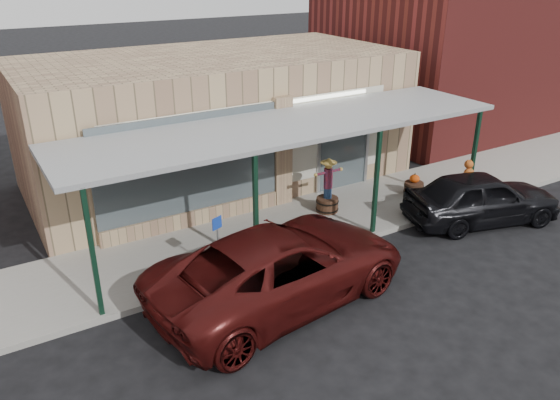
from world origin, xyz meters
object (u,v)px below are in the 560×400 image
handicap_sign (218,237)px  parked_sedan (482,198)px  barrel_pumpkin (414,187)px  car_maroon (281,266)px  barrel_scarecrow (328,194)px

handicap_sign → parked_sedan: handicap_sign is taller
barrel_pumpkin → handicap_sign: 7.36m
handicap_sign → car_maroon: 1.73m
barrel_pumpkin → barrel_scarecrow: bearing=173.1°
parked_sedan → barrel_scarecrow: bearing=69.5°
parked_sedan → car_maroon: size_ratio=0.79×
barrel_scarecrow → handicap_sign: (-4.18, -1.46, 0.36)m
barrel_scarecrow → parked_sedan: (3.51, -2.59, 0.05)m
barrel_scarecrow → barrel_pumpkin: barrel_scarecrow is taller
parked_sedan → barrel_pumpkin: bearing=27.1°
parked_sedan → car_maroon: car_maroon is taller
barrel_scarecrow → barrel_pumpkin: (3.07, -0.37, -0.31)m
barrel_scarecrow → barrel_pumpkin: bearing=13.0°
barrel_scarecrow → handicap_sign: 4.44m
car_maroon → barrel_pumpkin: bearing=-75.7°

